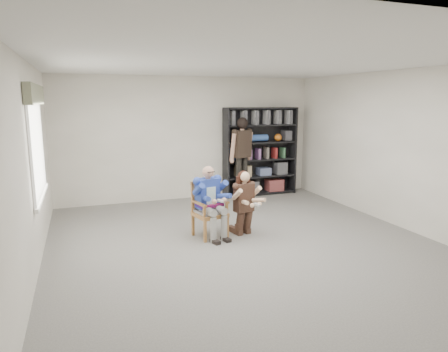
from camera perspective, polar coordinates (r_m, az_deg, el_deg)
name	(u,v)px	position (r m, az deg, el deg)	size (l,w,h in m)	color
room_shell	(250,159)	(5.96, 3.78, 2.42)	(6.00, 7.00, 2.80)	beige
floor	(249,248)	(6.32, 3.62, -10.25)	(6.00, 7.00, 0.01)	#63605C
window_left	(38,144)	(6.46, -25.00, 4.13)	(0.16, 2.00, 1.75)	silver
armchair	(210,210)	(6.69, -2.03, -4.83)	(0.54, 0.52, 0.93)	#9F692F
seated_man	(210,202)	(6.65, -2.04, -3.67)	(0.52, 0.73, 1.21)	#293F97
kneeling_woman	(245,203)	(6.75, 2.98, -3.91)	(0.47, 0.75, 1.11)	#322318
bookshelf	(260,152)	(9.67, 5.19, 3.50)	(1.80, 0.38, 2.10)	black
standing_man	(242,159)	(9.24, 2.57, 2.48)	(0.58, 0.32, 1.87)	black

